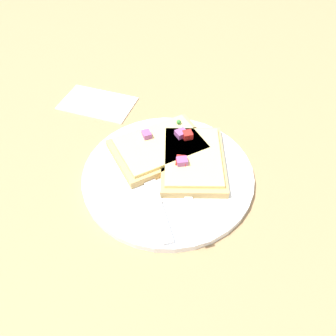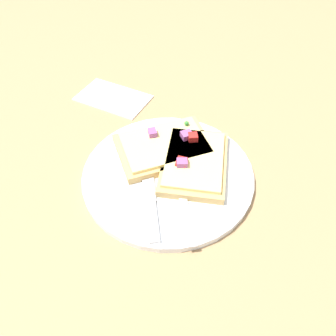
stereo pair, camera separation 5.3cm
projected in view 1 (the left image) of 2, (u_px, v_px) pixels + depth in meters
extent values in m
plane|color=#9E7A51|center=(168.00, 177.00, 0.57)|extent=(4.00, 4.00, 0.00)
cylinder|color=white|center=(168.00, 174.00, 0.56)|extent=(0.29, 0.29, 0.01)
cube|color=silver|center=(191.00, 205.00, 0.51)|extent=(0.09, 0.12, 0.01)
cube|color=silver|center=(173.00, 161.00, 0.57)|extent=(0.05, 0.06, 0.01)
cube|color=silver|center=(172.00, 144.00, 0.60)|extent=(0.02, 0.03, 0.00)
cube|color=silver|center=(168.00, 145.00, 0.60)|extent=(0.02, 0.03, 0.00)
cube|color=silver|center=(164.00, 145.00, 0.60)|extent=(0.02, 0.03, 0.00)
cube|color=silver|center=(161.00, 146.00, 0.60)|extent=(0.02, 0.03, 0.00)
cube|color=silver|center=(162.00, 223.00, 0.49)|extent=(0.05, 0.07, 0.01)
cube|color=silver|center=(148.00, 176.00, 0.55)|extent=(0.08, 0.11, 0.00)
cube|color=tan|center=(160.00, 148.00, 0.59)|extent=(0.20, 0.20, 0.01)
cube|color=#E5CC7A|center=(160.00, 144.00, 0.58)|extent=(0.17, 0.18, 0.01)
sphere|color=#388433|center=(179.00, 122.00, 0.61)|extent=(0.01, 0.01, 0.01)
cube|color=#934C8E|center=(147.00, 134.00, 0.58)|extent=(0.02, 0.02, 0.01)
cube|color=red|center=(188.00, 135.00, 0.58)|extent=(0.02, 0.02, 0.01)
cube|color=tan|center=(193.00, 160.00, 0.57)|extent=(0.15, 0.18, 0.01)
cube|color=#E5CC7A|center=(193.00, 156.00, 0.56)|extent=(0.13, 0.16, 0.01)
cube|color=#934C8E|center=(182.00, 161.00, 0.54)|extent=(0.02, 0.02, 0.01)
cube|color=red|center=(181.00, 160.00, 0.54)|extent=(0.02, 0.02, 0.01)
cube|color=#934C8E|center=(181.00, 133.00, 0.59)|extent=(0.03, 0.03, 0.01)
sphere|color=tan|center=(168.00, 170.00, 0.56)|extent=(0.01, 0.01, 0.01)
sphere|color=tan|center=(127.00, 146.00, 0.59)|extent=(0.01, 0.01, 0.01)
sphere|color=tan|center=(207.00, 147.00, 0.59)|extent=(0.01, 0.01, 0.01)
cube|color=white|center=(97.00, 103.00, 0.70)|extent=(0.15, 0.09, 0.01)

